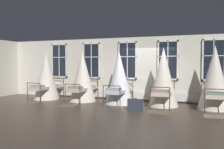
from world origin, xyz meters
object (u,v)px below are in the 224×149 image
cot_second (83,77)px  cot_third (119,79)px  cot_fifth (215,78)px  cot_first (47,76)px  cot_fourth (163,78)px  suitcase_dark (135,105)px

cot_second → cot_third: size_ratio=1.03×
cot_third → cot_fifth: size_ratio=0.92×
cot_third → cot_fifth: cot_fifth is taller
cot_first → cot_second: (1.97, 0.06, -0.01)m
cot_fifth → cot_third: bearing=91.1°
cot_fourth → cot_fifth: size_ratio=0.98×
suitcase_dark → cot_second: bearing=147.7°
cot_second → cot_fourth: size_ratio=0.97×
cot_fourth → suitcase_dark: (-0.83, -1.39, -0.95)m
cot_second → cot_third: cot_second is taller
cot_second → cot_fourth: (3.74, 0.01, 0.04)m
cot_first → cot_fifth: bearing=-88.8°
cot_third → cot_fifth: bearing=-89.1°
cot_first → cot_fifth: cot_fifth is taller
cot_first → cot_fifth: 7.67m
suitcase_dark → cot_third: bearing=122.5°
cot_first → cot_second: cot_first is taller
cot_second → cot_third: 1.84m
cot_third → suitcase_dark: 1.91m
cot_third → suitcase_dark: cot_third is taller
cot_first → suitcase_dark: cot_first is taller
cot_third → cot_fourth: (1.91, 0.08, 0.07)m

